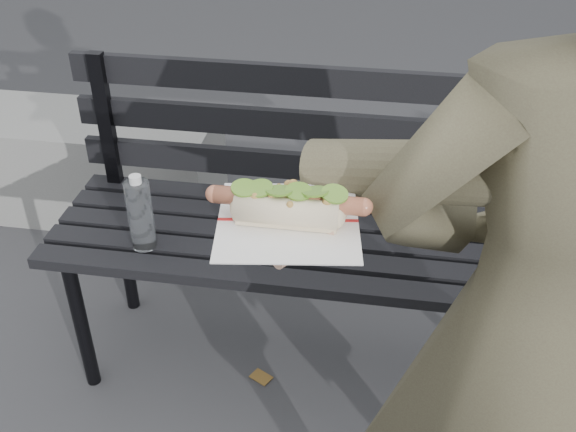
% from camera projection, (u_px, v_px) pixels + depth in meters
% --- Properties ---
extents(park_bench, '(1.50, 0.44, 0.88)m').
position_uv_depth(park_bench, '(329.00, 210.00, 1.81)').
color(park_bench, black).
rests_on(park_bench, ground).
extents(concrete_block, '(1.20, 0.40, 0.40)m').
position_uv_depth(concrete_block, '(68.00, 162.00, 2.69)').
color(concrete_block, slate).
rests_on(concrete_block, ground).
extents(person, '(0.63, 0.47, 1.57)m').
position_uv_depth(person, '(536.00, 336.00, 1.05)').
color(person, '#494231').
rests_on(person, ground).
extents(held_hotdog, '(0.62, 0.30, 0.20)m').
position_uv_depth(held_hotdog, '(431.00, 185.00, 0.91)').
color(held_hotdog, '#494231').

